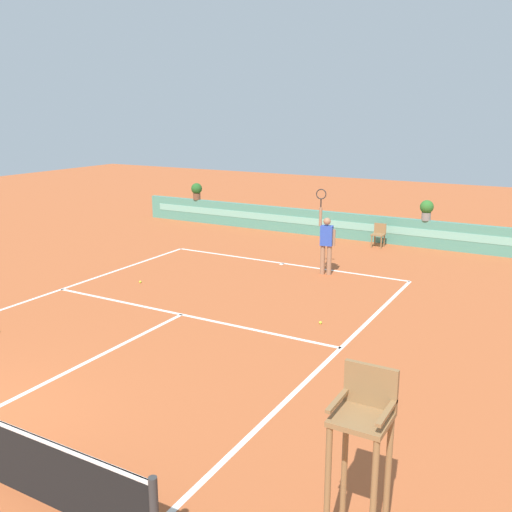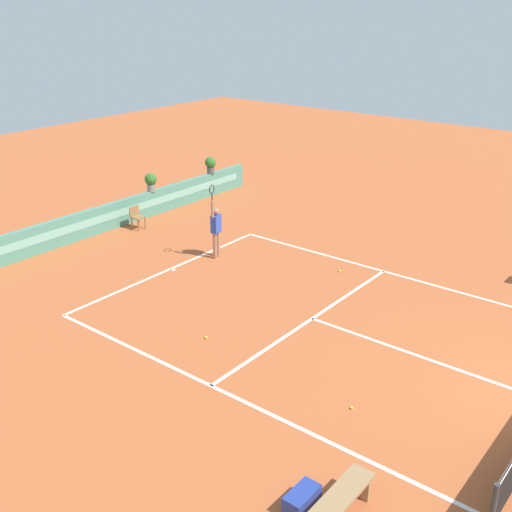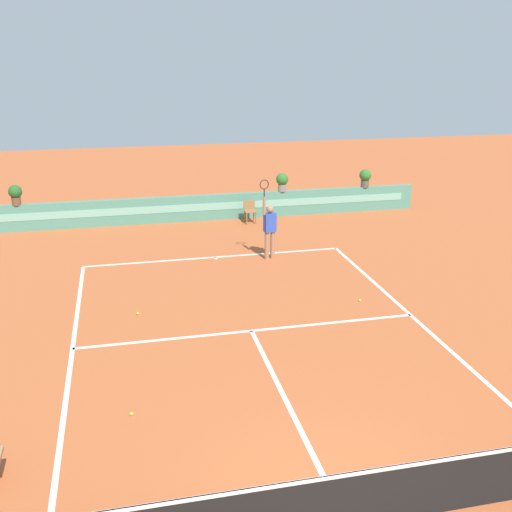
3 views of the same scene
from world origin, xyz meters
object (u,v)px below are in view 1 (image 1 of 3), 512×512
object	(u,v)px
umpire_chair	(362,440)
potted_plant_right	(427,209)
tennis_ball_near_baseline	(140,282)
ball_kid_chair	(379,234)
tennis_player	(326,240)
tennis_ball_by_sideline	(320,323)
potted_plant_far_left	(197,190)

from	to	relation	value
umpire_chair	potted_plant_right	distance (m)	15.39
tennis_ball_near_baseline	potted_plant_right	size ratio (longest dim) A/B	0.09
ball_kid_chair	potted_plant_right	xyz separation A→B (m)	(1.47, 0.73, 0.93)
umpire_chair	potted_plant_right	size ratio (longest dim) A/B	2.96
umpire_chair	tennis_ball_near_baseline	xyz separation A→B (m)	(-8.90, 6.67, -1.31)
tennis_player	tennis_ball_by_sideline	xyz separation A→B (m)	(1.51, -3.90, -1.02)
umpire_chair	tennis_player	world-z (taller)	tennis_player
tennis_ball_near_baseline	potted_plant_right	distance (m)	10.48
tennis_ball_near_baseline	tennis_player	bearing A→B (deg)	38.85
ball_kid_chair	tennis_ball_near_baseline	distance (m)	8.99
tennis_ball_by_sideline	potted_plant_right	bearing A→B (deg)	88.44
tennis_player	potted_plant_far_left	world-z (taller)	tennis_player
umpire_chair	tennis_ball_by_sideline	distance (m)	7.07
tennis_ball_near_baseline	tennis_ball_by_sideline	size ratio (longest dim) A/B	1.00
tennis_ball_near_baseline	potted_plant_far_left	size ratio (longest dim) A/B	0.09
tennis_ball_by_sideline	potted_plant_far_left	world-z (taller)	potted_plant_far_left
umpire_chair	tennis_ball_by_sideline	world-z (taller)	umpire_chair
tennis_player	tennis_ball_near_baseline	bearing A→B (deg)	-141.15
tennis_ball_near_baseline	tennis_ball_by_sideline	bearing A→B (deg)	-4.49
tennis_player	umpire_chair	bearing A→B (deg)	-65.48
umpire_chair	tennis_ball_by_sideline	xyz separation A→B (m)	(-3.11, 6.21, -1.31)
potted_plant_far_left	tennis_ball_near_baseline	bearing A→B (deg)	-65.01
tennis_player	tennis_ball_near_baseline	distance (m)	5.59
tennis_ball_near_baseline	potted_plant_far_left	distance (m)	9.43
umpire_chair	ball_kid_chair	size ratio (longest dim) A/B	2.52
tennis_ball_near_baseline	potted_plant_far_left	bearing A→B (deg)	114.99
potted_plant_right	potted_plant_far_left	size ratio (longest dim) A/B	1.00
umpire_chair	tennis_ball_near_baseline	distance (m)	11.20
umpire_chair	potted_plant_far_left	world-z (taller)	umpire_chair
umpire_chair	tennis_ball_by_sideline	size ratio (longest dim) A/B	31.47
tennis_ball_by_sideline	potted_plant_right	distance (m)	9.02
tennis_ball_near_baseline	umpire_chair	bearing A→B (deg)	-36.85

